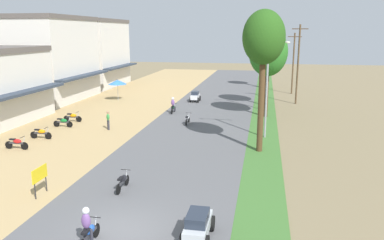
% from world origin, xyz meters
% --- Properties ---
extents(ground_plane, '(180.00, 180.00, 0.00)m').
position_xyz_m(ground_plane, '(0.00, 0.00, 0.00)').
color(ground_plane, '#7A6B4C').
extents(road_strip, '(9.00, 140.00, 0.08)m').
position_xyz_m(road_strip, '(0.00, 0.00, 0.04)').
color(road_strip, '#565659').
rests_on(road_strip, ground).
extents(shophouse_mid, '(8.70, 11.79, 10.10)m').
position_xyz_m(shophouse_mid, '(-19.98, 28.99, 5.05)').
color(shophouse_mid, silver).
rests_on(shophouse_mid, ground).
extents(shophouse_far, '(8.13, 11.45, 10.10)m').
position_xyz_m(shophouse_far, '(-19.98, 42.01, 5.05)').
color(shophouse_far, silver).
rests_on(shophouse_far, ground).
extents(parked_motorbike_nearest, '(1.80, 0.54, 0.94)m').
position_xyz_m(parked_motorbike_nearest, '(-11.51, 9.51, 0.55)').
color(parked_motorbike_nearest, black).
rests_on(parked_motorbike_nearest, dirt_shoulder).
extents(parked_motorbike_second, '(1.80, 0.54, 0.94)m').
position_xyz_m(parked_motorbike_second, '(-11.35, 12.32, 0.55)').
color(parked_motorbike_second, black).
rests_on(parked_motorbike_second, dirt_shoulder).
extents(parked_motorbike_third, '(1.80, 0.54, 0.94)m').
position_xyz_m(parked_motorbike_third, '(-11.57, 16.11, 0.55)').
color(parked_motorbike_third, black).
rests_on(parked_motorbike_third, dirt_shoulder).
extents(parked_motorbike_fourth, '(1.80, 0.54, 0.94)m').
position_xyz_m(parked_motorbike_fourth, '(-11.75, 18.19, 0.55)').
color(parked_motorbike_fourth, black).
rests_on(parked_motorbike_fourth, dirt_shoulder).
extents(street_signboard, '(0.06, 1.30, 1.50)m').
position_xyz_m(street_signboard, '(-5.41, 2.69, 1.11)').
color(street_signboard, '#262628').
rests_on(street_signboard, dirt_shoulder).
extents(vendor_umbrella, '(2.20, 2.20, 2.52)m').
position_xyz_m(vendor_umbrella, '(-11.85, 29.81, 2.31)').
color(vendor_umbrella, '#99999E').
rests_on(vendor_umbrella, dirt_shoulder).
extents(pedestrian_on_shoulder, '(0.42, 0.43, 1.62)m').
position_xyz_m(pedestrian_on_shoulder, '(-7.33, 16.01, 0.96)').
color(pedestrian_on_shoulder, '#33333D').
rests_on(pedestrian_on_shoulder, dirt_shoulder).
extents(median_tree_nearest, '(2.82, 2.82, 9.62)m').
position_xyz_m(median_tree_nearest, '(5.44, 12.34, 7.71)').
color(median_tree_nearest, '#4C351E').
rests_on(median_tree_nearest, median_strip).
extents(median_tree_second, '(3.69, 3.69, 8.60)m').
position_xyz_m(median_tree_second, '(5.85, 23.85, 6.31)').
color(median_tree_second, '#4C351E').
rests_on(median_tree_second, median_strip).
extents(median_tree_third, '(3.53, 3.53, 7.96)m').
position_xyz_m(median_tree_third, '(5.67, 30.02, 5.98)').
color(median_tree_third, '#4C351E').
rests_on(median_tree_third, median_strip).
extents(median_tree_fourth, '(2.99, 2.99, 8.85)m').
position_xyz_m(median_tree_fourth, '(5.90, 43.95, 7.26)').
color(median_tree_fourth, '#4C351E').
rests_on(median_tree_fourth, median_strip).
extents(streetlamp_near, '(3.16, 0.20, 7.61)m').
position_xyz_m(streetlamp_near, '(5.80, 16.04, 4.46)').
color(streetlamp_near, gray).
rests_on(streetlamp_near, median_strip).
extents(streetlamp_mid, '(3.16, 0.20, 7.42)m').
position_xyz_m(streetlamp_mid, '(5.80, 26.89, 4.36)').
color(streetlamp_mid, gray).
rests_on(streetlamp_mid, median_strip).
extents(utility_pole_near, '(1.80, 0.20, 9.05)m').
position_xyz_m(utility_pole_near, '(9.31, 31.77, 4.72)').
color(utility_pole_near, brown).
rests_on(utility_pole_near, ground).
extents(utility_pole_far, '(1.80, 0.20, 8.10)m').
position_xyz_m(utility_pole_far, '(9.32, 39.38, 4.24)').
color(utility_pole_far, brown).
rests_on(utility_pole_far, ground).
extents(car_sedan_silver, '(1.10, 2.26, 1.19)m').
position_xyz_m(car_sedan_silver, '(3.22, -0.10, 0.74)').
color(car_sedan_silver, '#B7BCC1').
rests_on(car_sedan_silver, road_strip).
extents(car_hatchback_white, '(1.04, 2.00, 1.23)m').
position_xyz_m(car_hatchback_white, '(-2.44, 30.66, 0.75)').
color(car_hatchback_white, silver).
rests_on(car_hatchback_white, road_strip).
extents(motorbike_foreground_rider, '(0.54, 1.80, 1.66)m').
position_xyz_m(motorbike_foreground_rider, '(-0.88, -1.33, 0.86)').
color(motorbike_foreground_rider, black).
rests_on(motorbike_foreground_rider, road_strip).
extents(motorbike_ahead_second, '(0.54, 1.80, 0.94)m').
position_xyz_m(motorbike_ahead_second, '(-1.54, 4.12, 0.57)').
color(motorbike_ahead_second, black).
rests_on(motorbike_ahead_second, road_strip).
extents(motorbike_ahead_third, '(0.54, 1.80, 0.94)m').
position_xyz_m(motorbike_ahead_third, '(-1.08, 19.26, 0.57)').
color(motorbike_ahead_third, black).
rests_on(motorbike_ahead_third, road_strip).
extents(motorbike_ahead_fourth, '(0.54, 1.80, 1.66)m').
position_xyz_m(motorbike_ahead_fourth, '(-3.48, 23.67, 0.86)').
color(motorbike_ahead_fourth, black).
rests_on(motorbike_ahead_fourth, road_strip).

